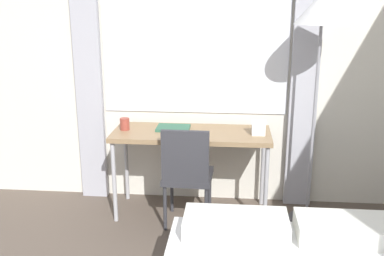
% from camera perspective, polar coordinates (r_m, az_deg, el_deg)
% --- Properties ---
extents(wall_back_with_window, '(5.15, 0.13, 2.70)m').
position_cam_1_polar(wall_back_with_window, '(4.06, -0.62, 9.05)').
color(wall_back_with_window, silver).
rests_on(wall_back_with_window, ground_plane).
extents(desk, '(1.35, 0.53, 0.76)m').
position_cam_1_polar(desk, '(3.87, -0.08, -1.37)').
color(desk, '#937551').
rests_on(desk, ground_plane).
extents(desk_chair, '(0.41, 0.41, 0.87)m').
position_cam_1_polar(desk_chair, '(3.70, -0.64, -5.52)').
color(desk_chair, '#333338').
rests_on(desk_chair, ground_plane).
extents(standing_lamp, '(0.42, 0.42, 1.92)m').
position_cam_1_polar(standing_lamp, '(3.66, 16.10, 12.65)').
color(standing_lamp, '#4C4C51').
rests_on(standing_lamp, ground_plane).
extents(telephone, '(0.13, 0.14, 0.12)m').
position_cam_1_polar(telephone, '(3.81, 8.43, 0.01)').
color(telephone, white).
rests_on(telephone, desk).
extents(book, '(0.29, 0.21, 0.02)m').
position_cam_1_polar(book, '(3.92, -2.40, 0.02)').
color(book, '#33664C').
rests_on(book, desk).
extents(mug, '(0.08, 0.08, 0.10)m').
position_cam_1_polar(mug, '(3.93, -8.54, 0.50)').
color(mug, '#993F33').
rests_on(mug, desk).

